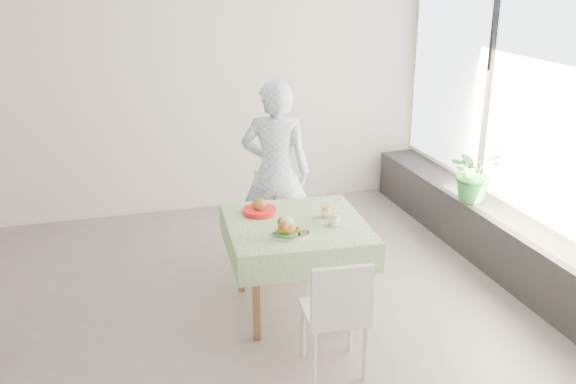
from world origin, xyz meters
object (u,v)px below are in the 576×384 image
object	(u,v)px
diner	(276,172)
potted_plant	(475,173)
main_dish	(289,229)
chair_far	(277,239)
chair_near	(334,335)
cafe_table	(296,256)
juice_cup_orange	(326,210)

from	to	relation	value
diner	potted_plant	distance (m)	1.85
main_dish	diner	bearing A→B (deg)	79.05
diner	potted_plant	xyz separation A→B (m)	(1.82, -0.32, -0.07)
chair_far	chair_near	size ratio (longest dim) A/B	1.01
diner	main_dish	world-z (taller)	diner
chair_far	potted_plant	distance (m)	1.94
potted_plant	diner	bearing A→B (deg)	169.89
cafe_table	main_dish	xyz separation A→B (m)	(-0.13, -0.23, 0.33)
diner	chair_far	bearing A→B (deg)	97.77
chair_near	diner	xyz separation A→B (m)	(0.10, 1.79, 0.58)
juice_cup_orange	potted_plant	distance (m)	1.77
main_dish	potted_plant	distance (m)	2.22
chair_near	juice_cup_orange	size ratio (longest dim) A/B	3.50
main_dish	potted_plant	size ratio (longest dim) A/B	0.53
cafe_table	juice_cup_orange	xyz separation A→B (m)	(0.25, 0.03, 0.34)
chair_far	chair_near	world-z (taller)	chair_far
chair_near	juice_cup_orange	distance (m)	1.06
juice_cup_orange	diner	bearing A→B (deg)	99.51
chair_far	chair_near	bearing A→B (deg)	-91.91
cafe_table	chair_near	bearing A→B (deg)	-89.68
cafe_table	main_dish	distance (m)	0.42
main_dish	potted_plant	xyz separation A→B (m)	(2.05, 0.85, -0.02)
chair_far	potted_plant	bearing A→B (deg)	-4.90
diner	juice_cup_orange	xyz separation A→B (m)	(0.15, -0.91, -0.04)
chair_near	potted_plant	distance (m)	2.47
juice_cup_orange	potted_plant	xyz separation A→B (m)	(1.67, 0.58, -0.03)
potted_plant	chair_near	bearing A→B (deg)	-142.65
cafe_table	chair_near	xyz separation A→B (m)	(0.00, -0.85, -0.20)
juice_cup_orange	chair_far	bearing A→B (deg)	104.65
chair_near	main_dish	size ratio (longest dim) A/B	2.93
chair_far	juice_cup_orange	xyz separation A→B (m)	(0.19, -0.74, 0.54)
chair_far	diner	xyz separation A→B (m)	(0.04, 0.17, 0.58)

